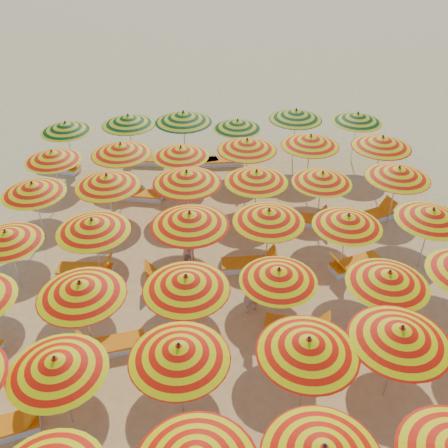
{
  "coord_description": "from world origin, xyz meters",
  "views": [
    {
      "loc": [
        -0.84,
        -11.92,
        10.27
      ],
      "look_at": [
        0.0,
        0.5,
        1.6
      ],
      "focal_mm": 40.0,
      "sensor_mm": 36.0,
      "label": 1
    }
  ],
  "objects_px": {
    "beachgoer_a": "(251,290)",
    "umbrella_14": "(186,283)",
    "lounger_17": "(145,160)",
    "beachgoer_b": "(192,250)",
    "lounger_11": "(355,264)",
    "umbrella_27": "(256,176)",
    "lounger_9": "(173,277)",
    "umbrella_32": "(181,152)",
    "umbrella_39": "(237,124)",
    "umbrella_18": "(6,237)",
    "umbrella_26": "(187,177)",
    "umbrella_25": "(107,180)",
    "lounger_6": "(111,346)",
    "umbrella_16": "(389,278)",
    "umbrella_37": "(128,120)",
    "umbrella_8": "(179,352)",
    "umbrella_15": "(279,275)",
    "umbrella_35": "(382,142)",
    "umbrella_7": "(56,365)",
    "lounger_18": "(197,163)",
    "lounger_3": "(2,429)",
    "umbrella_38": "(183,117)",
    "lounger_14": "(140,195)",
    "umbrella_20": "(190,219)",
    "umbrella_22": "(348,220)",
    "lounger_8": "(87,270)",
    "umbrella_28": "(322,177)",
    "umbrella_10": "(401,334)",
    "umbrella_41": "(357,118)",
    "lounger_7": "(297,328)",
    "lounger_12": "(302,220)",
    "umbrella_33": "(247,145)",
    "umbrella_36": "(66,127)",
    "lounger_13": "(372,216)",
    "umbrella_9": "(308,346)",
    "umbrella_13": "(81,289)",
    "umbrella_19": "(93,225)",
    "umbrella_40": "(296,115)",
    "lounger_15": "(258,187)",
    "umbrella_23": "(432,215)",
    "lounger_16": "(61,167)",
    "umbrella_29": "(398,173)",
    "umbrella_21": "(269,216)",
    "umbrella_24": "(33,188)",
    "umbrella_30": "(52,156)"
  },
  "relations": [
    {
      "from": "umbrella_15",
      "to": "umbrella_19",
      "type": "distance_m",
      "value": 5.58
    },
    {
      "from": "lounger_17",
      "to": "beachgoer_b",
      "type": "bearing_deg",
      "value": 112.74
    },
    {
      "from": "umbrella_27",
      "to": "umbrella_36",
      "type": "distance_m",
      "value": 8.6
    },
    {
      "from": "umbrella_18",
      "to": "umbrella_26",
      "type": "bearing_deg",
      "value": 26.87
    },
    {
      "from": "lounger_9",
      "to": "umbrella_32",
      "type": "bearing_deg",
      "value": -96.9
    },
    {
      "from": "lounger_3",
      "to": "lounger_17",
      "type": "xyz_separation_m",
      "value": [
        2.39,
        12.75,
        0.0
      ]
    },
    {
      "from": "lounger_7",
      "to": "umbrella_32",
      "type": "bearing_deg",
      "value": 128.84
    },
    {
      "from": "umbrella_32",
      "to": "lounger_12",
      "type": "distance_m",
      "value": 5.11
    },
    {
      "from": "umbrella_25",
      "to": "lounger_6",
      "type": "height_order",
      "value": "umbrella_25"
    },
    {
      "from": "umbrella_20",
      "to": "umbrella_39",
      "type": "relative_size",
      "value": 1.13
    },
    {
      "from": "umbrella_25",
      "to": "lounger_17",
      "type": "bearing_deg",
      "value": 81.45
    },
    {
      "from": "lounger_12",
      "to": "beachgoer_b",
      "type": "relative_size",
      "value": 1.29
    },
    {
      "from": "umbrella_16",
      "to": "umbrella_26",
      "type": "bearing_deg",
      "value": 134.11
    },
    {
      "from": "umbrella_27",
      "to": "umbrella_39",
      "type": "bearing_deg",
      "value": 92.68
    },
    {
      "from": "umbrella_27",
      "to": "umbrella_39",
      "type": "xyz_separation_m",
      "value": [
        -0.22,
        4.65,
        -0.15
      ]
    },
    {
      "from": "umbrella_18",
      "to": "lounger_9",
      "type": "relative_size",
      "value": 1.5
    },
    {
      "from": "umbrella_23",
      "to": "lounger_8",
      "type": "xyz_separation_m",
      "value": [
        -10.53,
        0.33,
        -1.85
      ]
    },
    {
      "from": "umbrella_25",
      "to": "umbrella_33",
      "type": "height_order",
      "value": "umbrella_33"
    },
    {
      "from": "umbrella_32",
      "to": "umbrella_35",
      "type": "bearing_deg",
      "value": -0.37
    },
    {
      "from": "umbrella_7",
      "to": "umbrella_16",
      "type": "height_order",
      "value": "umbrella_7"
    },
    {
      "from": "umbrella_8",
      "to": "umbrella_15",
      "type": "xyz_separation_m",
      "value": [
        2.53,
        2.5,
        -0.16
      ]
    },
    {
      "from": "umbrella_9",
      "to": "umbrella_28",
      "type": "xyz_separation_m",
      "value": [
        2.05,
        7.43,
        -0.18
      ]
    },
    {
      "from": "umbrella_35",
      "to": "lounger_6",
      "type": "relative_size",
      "value": 1.65
    },
    {
      "from": "umbrella_16",
      "to": "umbrella_37",
      "type": "height_order",
      "value": "umbrella_37"
    },
    {
      "from": "umbrella_38",
      "to": "lounger_14",
      "type": "height_order",
      "value": "umbrella_38"
    },
    {
      "from": "umbrella_28",
      "to": "umbrella_37",
      "type": "bearing_deg",
      "value": 144.22
    },
    {
      "from": "umbrella_35",
      "to": "lounger_18",
      "type": "height_order",
      "value": "umbrella_35"
    },
    {
      "from": "lounger_18",
      "to": "beachgoer_a",
      "type": "distance_m",
      "value": 9.0
    },
    {
      "from": "umbrella_41",
      "to": "lounger_9",
      "type": "bearing_deg",
      "value": -135.69
    },
    {
      "from": "umbrella_29",
      "to": "umbrella_37",
      "type": "distance_m",
      "value": 10.8
    },
    {
      "from": "umbrella_13",
      "to": "umbrella_20",
      "type": "xyz_separation_m",
      "value": [
        2.68,
        2.69,
        0.1
      ]
    },
    {
      "from": "umbrella_20",
      "to": "lounger_18",
      "type": "height_order",
      "value": "umbrella_20"
    },
    {
      "from": "umbrella_22",
      "to": "lounger_8",
      "type": "height_order",
      "value": "umbrella_22"
    },
    {
      "from": "beachgoer_a",
      "to": "umbrella_14",
      "type": "bearing_deg",
      "value": -2.51
    },
    {
      "from": "umbrella_33",
      "to": "umbrella_36",
      "type": "xyz_separation_m",
      "value": [
        -7.13,
        2.43,
        -0.14
      ]
    },
    {
      "from": "umbrella_40",
      "to": "lounger_9",
      "type": "height_order",
      "value": "umbrella_40"
    },
    {
      "from": "lounger_11",
      "to": "umbrella_27",
      "type": "bearing_deg",
      "value": -61.42
    },
    {
      "from": "umbrella_25",
      "to": "lounger_13",
      "type": "distance_m",
      "value": 9.47
    },
    {
      "from": "umbrella_38",
      "to": "beachgoer_a",
      "type": "bearing_deg",
      "value": -78.62
    },
    {
      "from": "umbrella_13",
      "to": "lounger_15",
      "type": "distance_m",
      "value": 9.62
    },
    {
      "from": "umbrella_10",
      "to": "umbrella_41",
      "type": "height_order",
      "value": "umbrella_10"
    },
    {
      "from": "umbrella_38",
      "to": "umbrella_28",
      "type": "bearing_deg",
      "value": -46.12
    },
    {
      "from": "umbrella_21",
      "to": "umbrella_24",
      "type": "distance_m",
      "value": 7.76
    },
    {
      "from": "umbrella_9",
      "to": "umbrella_26",
      "type": "xyz_separation_m",
      "value": [
        -2.53,
        7.35,
        0.05
      ]
    },
    {
      "from": "umbrella_26",
      "to": "umbrella_32",
      "type": "xyz_separation_m",
      "value": [
        -0.21,
        2.3,
        -0.21
      ]
    },
    {
      "from": "umbrella_22",
      "to": "umbrella_36",
      "type": "height_order",
      "value": "umbrella_36"
    },
    {
      "from": "umbrella_33",
      "to": "lounger_8",
      "type": "height_order",
      "value": "umbrella_33"
    },
    {
      "from": "umbrella_25",
      "to": "umbrella_32",
      "type": "height_order",
      "value": "umbrella_25"
    },
    {
      "from": "lounger_16",
      "to": "umbrella_16",
      "type": "bearing_deg",
      "value": -23.66
    },
    {
      "from": "umbrella_27",
      "to": "umbrella_30",
      "type": "xyz_separation_m",
      "value": [
        -7.24,
        2.2,
        -0.11
      ]
    }
  ]
}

